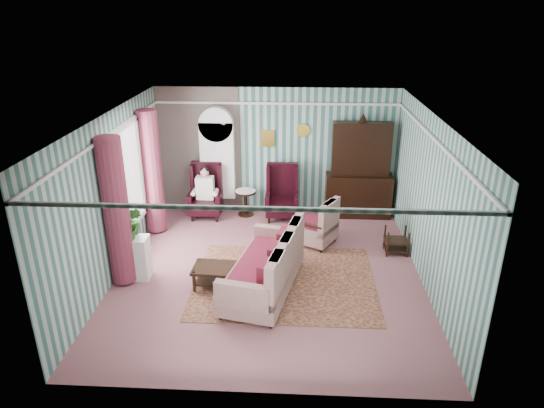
# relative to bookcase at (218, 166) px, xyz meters

# --- Properties ---
(floor) EXTENTS (6.00, 6.00, 0.00)m
(floor) POSITION_rel_bookcase_xyz_m (1.35, -2.84, -1.12)
(floor) COLOR #90535B
(floor) RESTS_ON ground
(room_shell) EXTENTS (5.53, 6.02, 2.91)m
(room_shell) POSITION_rel_bookcase_xyz_m (0.73, -2.66, 0.89)
(room_shell) COLOR #386763
(room_shell) RESTS_ON ground
(bookcase) EXTENTS (0.80, 0.28, 2.24)m
(bookcase) POSITION_rel_bookcase_xyz_m (0.00, 0.00, 0.00)
(bookcase) COLOR silver
(bookcase) RESTS_ON floor
(dresser_hutch) EXTENTS (1.50, 0.56, 2.36)m
(dresser_hutch) POSITION_rel_bookcase_xyz_m (3.25, -0.12, 0.06)
(dresser_hutch) COLOR black
(dresser_hutch) RESTS_ON floor
(wingback_left) EXTENTS (0.76, 0.80, 1.25)m
(wingback_left) POSITION_rel_bookcase_xyz_m (-0.25, -0.39, -0.50)
(wingback_left) COLOR black
(wingback_left) RESTS_ON floor
(wingback_right) EXTENTS (0.76, 0.80, 1.25)m
(wingback_right) POSITION_rel_bookcase_xyz_m (1.50, -0.39, -0.50)
(wingback_right) COLOR black
(wingback_right) RESTS_ON floor
(seated_woman) EXTENTS (0.44, 0.40, 1.18)m
(seated_woman) POSITION_rel_bookcase_xyz_m (-0.25, -0.39, -0.53)
(seated_woman) COLOR beige
(seated_woman) RESTS_ON floor
(round_side_table) EXTENTS (0.50, 0.50, 0.60)m
(round_side_table) POSITION_rel_bookcase_xyz_m (0.65, -0.24, -0.82)
(round_side_table) COLOR black
(round_side_table) RESTS_ON floor
(nest_table) EXTENTS (0.45, 0.38, 0.54)m
(nest_table) POSITION_rel_bookcase_xyz_m (3.82, -1.94, -0.85)
(nest_table) COLOR black
(nest_table) RESTS_ON floor
(plant_stand) EXTENTS (0.55, 0.35, 0.80)m
(plant_stand) POSITION_rel_bookcase_xyz_m (-1.05, -3.14, -0.72)
(plant_stand) COLOR white
(plant_stand) RESTS_ON floor
(rug) EXTENTS (3.20, 2.60, 0.01)m
(rug) POSITION_rel_bookcase_xyz_m (1.65, -3.14, -1.11)
(rug) COLOR #4C191E
(rug) RESTS_ON floor
(sofa) EXTENTS (1.48, 2.37, 0.97)m
(sofa) POSITION_rel_bookcase_xyz_m (1.28, -3.45, -0.64)
(sofa) COLOR #C0AF95
(sofa) RESTS_ON floor
(floral_armchair) EXTENTS (1.07, 1.09, 1.04)m
(floral_armchair) POSITION_rel_bookcase_xyz_m (2.22, -1.60, -0.60)
(floral_armchair) COLOR #C4B798
(floral_armchair) RESTS_ON floor
(coffee_table) EXTENTS (0.99, 0.60, 0.38)m
(coffee_table) POSITION_rel_bookcase_xyz_m (0.54, -3.36, -0.93)
(coffee_table) COLOR black
(coffee_table) RESTS_ON floor
(potted_plant_a) EXTENTS (0.40, 0.35, 0.42)m
(potted_plant_a) POSITION_rel_bookcase_xyz_m (-1.04, -3.19, -0.11)
(potted_plant_a) COLOR #27581B
(potted_plant_a) RESTS_ON plant_stand
(potted_plant_b) EXTENTS (0.34, 0.29, 0.53)m
(potted_plant_b) POSITION_rel_bookcase_xyz_m (-1.02, -2.99, -0.06)
(potted_plant_b) COLOR #1E541A
(potted_plant_b) RESTS_ON plant_stand
(potted_plant_c) EXTENTS (0.24, 0.24, 0.42)m
(potted_plant_c) POSITION_rel_bookcase_xyz_m (-1.16, -3.12, -0.11)
(potted_plant_c) COLOR #235219
(potted_plant_c) RESTS_ON plant_stand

